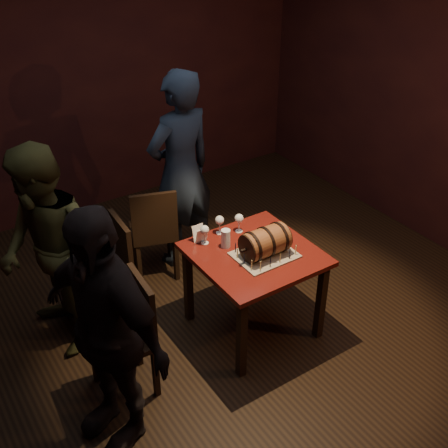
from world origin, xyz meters
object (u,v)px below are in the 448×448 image
object	(u,v)px
pub_table	(254,264)
wine_glass_mid	(220,221)
wine_glass_left	(205,231)
chair_left_rear	(112,266)
chair_back	(154,229)
person_left_rear	(47,254)
barrel_cake	(265,242)
pint_of_ale	(226,239)
person_back	(181,171)
wine_glass_right	(239,219)
chair_left_front	(131,330)
person_left_front	(104,331)

from	to	relation	value
pub_table	wine_glass_mid	size ratio (longest dim) A/B	5.59
wine_glass_mid	wine_glass_left	bearing A→B (deg)	-162.18
chair_left_rear	wine_glass_left	bearing A→B (deg)	-33.87
chair_back	person_left_rear	xyz separation A→B (m)	(-1.03, -0.34, 0.32)
barrel_cake	wine_glass_mid	size ratio (longest dim) A/B	2.50
wine_glass_left	pint_of_ale	bearing A→B (deg)	-49.00
wine_glass_mid	person_back	xyz separation A→B (m)	(0.12, 0.82, 0.07)
wine_glass_right	chair_left_front	world-z (taller)	chair_left_front
person_left_rear	person_left_front	size ratio (longest dim) A/B	0.97
chair_left_rear	pint_of_ale	bearing A→B (deg)	-36.65
pint_of_ale	chair_back	distance (m)	0.94
barrel_cake	chair_left_rear	size ratio (longest dim) A/B	0.43
wine_glass_right	pint_of_ale	distance (m)	0.25
pint_of_ale	person_left_rear	distance (m)	1.33
person_left_rear	person_back	bearing A→B (deg)	107.48
barrel_cake	person_left_rear	xyz separation A→B (m)	(-1.40, 0.79, -0.03)
pint_of_ale	chair_left_front	xyz separation A→B (m)	(-0.93, -0.21, -0.30)
wine_glass_left	person_left_front	bearing A→B (deg)	-150.36
wine_glass_left	pub_table	bearing A→B (deg)	-50.92
person_back	barrel_cake	bearing A→B (deg)	82.01
wine_glass_left	wine_glass_right	world-z (taller)	same
pub_table	chair_left_front	world-z (taller)	chair_left_front
wine_glass_mid	pint_of_ale	size ratio (longest dim) A/B	1.07
person_left_rear	chair_back	bearing A→B (deg)	106.93
wine_glass_left	chair_left_front	distance (m)	0.95
person_back	pint_of_ale	bearing A→B (deg)	71.97
chair_left_rear	person_left_front	distance (m)	1.19
chair_left_front	person_left_front	xyz separation A→B (m)	(-0.28, -0.28, 0.34)
pub_table	wine_glass_left	world-z (taller)	wine_glass_left
wine_glass_left	person_back	distance (m)	0.92
pub_table	wine_glass_left	size ratio (longest dim) A/B	5.59
pint_of_ale	chair_left_front	size ratio (longest dim) A/B	0.16
wine_glass_mid	chair_back	bearing A→B (deg)	110.57
pub_table	barrel_cake	world-z (taller)	barrel_cake
barrel_cake	wine_glass_right	bearing A→B (deg)	85.28
person_back	wine_glass_mid	bearing A→B (deg)	74.07
chair_left_rear	person_left_rear	distance (m)	0.58
person_back	person_left_front	size ratio (longest dim) A/B	1.08
pub_table	chair_left_rear	bearing A→B (deg)	140.20
wine_glass_left	chair_left_front	xyz separation A→B (m)	(-0.82, -0.34, -0.35)
pub_table	chair_back	xyz separation A→B (m)	(-0.33, 1.05, -0.12)
barrel_cake	person_left_front	xyz separation A→B (m)	(-1.38, -0.23, -0.01)
chair_back	chair_left_front	size ratio (longest dim) A/B	1.00
wine_glass_left	person_left_front	size ratio (longest dim) A/B	0.09
chair_left_rear	person_left_rear	xyz separation A→B (m)	(-0.48, -0.02, 0.32)
wine_glass_right	person_left_rear	distance (m)	1.48
pub_table	barrel_cake	distance (m)	0.25
person_left_rear	wine_glass_right	bearing A→B (deg)	72.88
chair_back	chair_left_rear	world-z (taller)	same
pint_of_ale	wine_glass_right	bearing A→B (deg)	30.32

